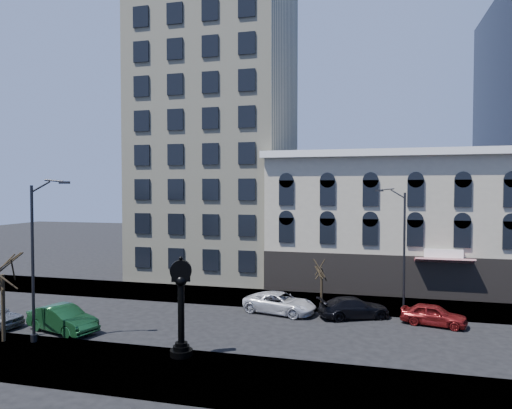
# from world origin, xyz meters

# --- Properties ---
(ground) EXTENTS (160.00, 160.00, 0.00)m
(ground) POSITION_xyz_m (0.00, 0.00, 0.00)
(ground) COLOR black
(ground) RESTS_ON ground
(sidewalk_far) EXTENTS (160.00, 6.00, 0.12)m
(sidewalk_far) POSITION_xyz_m (0.00, 8.00, 0.06)
(sidewalk_far) COLOR gray
(sidewalk_far) RESTS_ON ground
(sidewalk_near) EXTENTS (160.00, 6.00, 0.12)m
(sidewalk_near) POSITION_xyz_m (0.00, -8.00, 0.06)
(sidewalk_near) COLOR gray
(sidewalk_near) RESTS_ON ground
(cream_tower) EXTENTS (15.90, 15.40, 42.50)m
(cream_tower) POSITION_xyz_m (-6.11, 18.88, 19.32)
(cream_tower) COLOR beige
(cream_tower) RESTS_ON ground
(victorian_row) EXTENTS (22.60, 11.19, 12.50)m
(victorian_row) POSITION_xyz_m (12.00, 15.89, 6.00)
(victorian_row) COLOR #AEA690
(victorian_row) RESTS_ON ground
(street_clock) EXTENTS (1.23, 1.23, 5.42)m
(street_clock) POSITION_xyz_m (0.36, -6.00, 2.57)
(street_clock) COLOR black
(street_clock) RESTS_ON sidewalk_near
(street_lamp_near) EXTENTS (2.47, 0.98, 9.79)m
(street_lamp_near) POSITION_xyz_m (-8.35, -5.79, 7.51)
(street_lamp_near) COLOR black
(street_lamp_near) RESTS_ON sidewalk_near
(street_lamp_far) EXTENTS (2.29, 1.09, 9.27)m
(street_lamp_far) POSITION_xyz_m (11.99, 6.25, 7.12)
(street_lamp_far) COLOR black
(street_lamp_far) RESTS_ON sidewalk_far
(bare_tree_near) EXTENTS (3.73, 3.73, 6.40)m
(bare_tree_near) POSITION_xyz_m (-10.84, -6.37, 4.95)
(bare_tree_near) COLOR #2D2416
(bare_tree_near) RESTS_ON sidewalk_near
(bare_tree_far) EXTENTS (2.26, 2.26, 3.88)m
(bare_tree_far) POSITION_xyz_m (6.49, 7.65, 3.04)
(bare_tree_far) COLOR #2D2416
(bare_tree_far) RESTS_ON sidewalk_far
(car_near_b) EXTENTS (5.35, 3.10, 1.67)m
(car_near_b) POSITION_xyz_m (-8.84, -3.67, 0.83)
(car_near_b) COLOR #143F1E
(car_near_b) RESTS_ON ground
(car_far_a) EXTENTS (5.80, 3.66, 1.49)m
(car_far_a) POSITION_xyz_m (3.80, 4.07, 0.75)
(car_far_a) COLOR silver
(car_far_a) RESTS_ON ground
(car_far_b) EXTENTS (5.45, 3.92, 1.46)m
(car_far_b) POSITION_xyz_m (9.14, 4.11, 0.73)
(car_far_b) COLOR black
(car_far_b) RESTS_ON ground
(car_far_c) EXTENTS (4.49, 2.67, 1.43)m
(car_far_c) POSITION_xyz_m (14.39, 3.63, 0.72)
(car_far_c) COLOR maroon
(car_far_c) RESTS_ON ground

